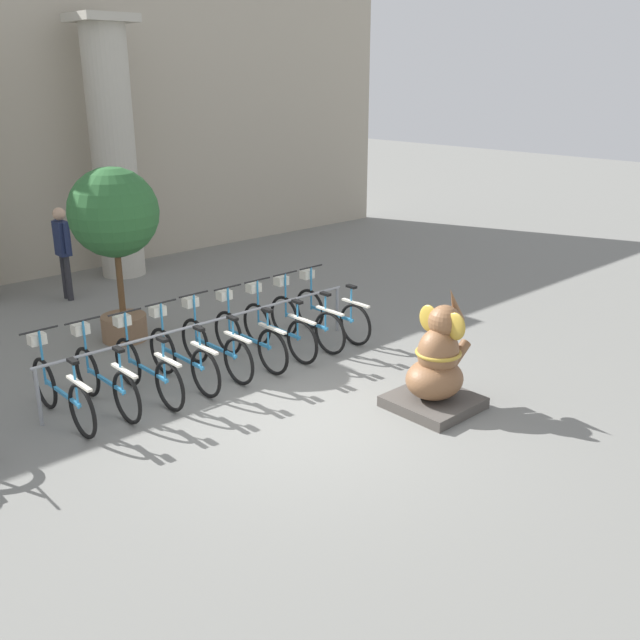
# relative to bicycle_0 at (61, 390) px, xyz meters

# --- Properties ---
(ground_plane) EXTENTS (60.00, 60.00, 0.00)m
(ground_plane) POSITION_rel_bicycle_0_xyz_m (2.28, -1.88, -0.41)
(ground_plane) COLOR slate
(building_facade) EXTENTS (20.00, 0.20, 6.00)m
(building_facade) POSITION_rel_bicycle_0_xyz_m (2.28, 6.72, 2.59)
(building_facade) COLOR #B2A893
(building_facade) RESTS_ON ground_plane
(column_right) EXTENTS (1.12, 1.12, 5.16)m
(column_right) POSITION_rel_bicycle_0_xyz_m (3.87, 5.72, 2.21)
(column_right) COLOR #BCB7A8
(column_right) RESTS_ON ground_plane
(bike_rack) EXTENTS (5.11, 0.05, 0.77)m
(bike_rack) POSITION_rel_bicycle_0_xyz_m (2.25, 0.07, 0.22)
(bike_rack) COLOR gray
(bike_rack) RESTS_ON ground_plane
(bicycle_0) EXTENTS (0.48, 1.76, 1.08)m
(bicycle_0) POSITION_rel_bicycle_0_xyz_m (0.00, 0.00, 0.00)
(bicycle_0) COLOR black
(bicycle_0) RESTS_ON ground_plane
(bicycle_1) EXTENTS (0.48, 1.76, 1.08)m
(bicycle_1) POSITION_rel_bicycle_0_xyz_m (0.56, -0.02, 0.00)
(bicycle_1) COLOR black
(bicycle_1) RESTS_ON ground_plane
(bicycle_2) EXTENTS (0.48, 1.76, 1.08)m
(bicycle_2) POSITION_rel_bicycle_0_xyz_m (1.13, -0.07, 0.00)
(bicycle_2) COLOR black
(bicycle_2) RESTS_ON ground_plane
(bicycle_3) EXTENTS (0.48, 1.76, 1.08)m
(bicycle_3) POSITION_rel_bicycle_0_xyz_m (1.69, -0.04, 0.00)
(bicycle_3) COLOR black
(bicycle_3) RESTS_ON ground_plane
(bicycle_4) EXTENTS (0.48, 1.76, 1.08)m
(bicycle_4) POSITION_rel_bicycle_0_xyz_m (2.25, -0.00, 0.00)
(bicycle_4) COLOR black
(bicycle_4) RESTS_ON ground_plane
(bicycle_5) EXTENTS (0.48, 1.76, 1.08)m
(bicycle_5) POSITION_rel_bicycle_0_xyz_m (2.82, -0.05, 0.00)
(bicycle_5) COLOR black
(bicycle_5) RESTS_ON ground_plane
(bicycle_6) EXTENTS (0.48, 1.76, 1.08)m
(bicycle_6) POSITION_rel_bicycle_0_xyz_m (3.38, -0.04, 0.00)
(bicycle_6) COLOR black
(bicycle_6) RESTS_ON ground_plane
(bicycle_7) EXTENTS (0.48, 1.76, 1.08)m
(bicycle_7) POSITION_rel_bicycle_0_xyz_m (3.94, -0.03, 0.00)
(bicycle_7) COLOR black
(bicycle_7) RESTS_ON ground_plane
(bicycle_8) EXTENTS (0.48, 1.76, 1.08)m
(bicycle_8) POSITION_rel_bicycle_0_xyz_m (4.51, -0.02, 0.00)
(bicycle_8) COLOR black
(bicycle_8) RESTS_ON ground_plane
(elephant_statue) EXTENTS (1.02, 1.02, 1.58)m
(elephant_statue) POSITION_rel_bicycle_0_xyz_m (3.70, -2.85, 0.12)
(elephant_statue) COLOR #4C4742
(elephant_statue) RESTS_ON ground_plane
(person_pedestrian) EXTENTS (0.23, 0.47, 1.75)m
(person_pedestrian) POSITION_rel_bicycle_0_xyz_m (2.22, 4.81, 0.65)
(person_pedestrian) COLOR #28282D
(person_pedestrian) RESTS_ON ground_plane
(potted_tree) EXTENTS (1.38, 1.38, 2.76)m
(potted_tree) POSITION_rel_bicycle_0_xyz_m (1.95, 2.10, 1.51)
(potted_tree) COLOR brown
(potted_tree) RESTS_ON ground_plane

